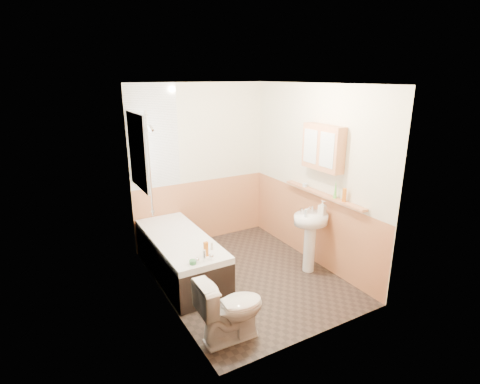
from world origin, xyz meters
The scene contains 26 objects.
floor centered at (0.00, 0.00, 0.00)m, with size 2.80×2.80×0.00m, color black.
ceiling centered at (0.00, 0.00, 2.50)m, with size 2.80×2.80×0.00m, color white.
wall_back centered at (0.00, 1.41, 1.25)m, with size 2.20×0.02×2.50m, color beige.
wall_front centered at (0.00, -1.41, 1.25)m, with size 2.20×0.02×2.50m, color beige.
wall_left centered at (-1.11, 0.00, 1.25)m, with size 0.02×2.80×2.50m, color beige.
wall_right centered at (1.11, 0.00, 1.25)m, with size 0.02×2.80×2.50m, color beige.
wainscot_right centered at (1.09, 0.00, 0.50)m, with size 0.01×2.80×1.00m, color tan.
wainscot_front centered at (0.00, -1.39, 0.50)m, with size 2.20×0.01×1.00m, color tan.
wainscot_back centered at (0.00, 1.39, 0.50)m, with size 2.20×0.01×1.00m, color tan.
tile_cladding_left centered at (-1.09, 0.00, 1.25)m, with size 0.01×2.80×2.50m, color white.
tile_return_back centered at (-0.73, 1.39, 1.75)m, with size 0.75×0.01×1.50m, color white.
window centered at (-1.06, 0.95, 1.65)m, with size 0.03×0.79×0.99m.
bathtub centered at (-0.73, 0.49, 0.29)m, with size 0.70×1.77×0.69m.
shower_riser centered at (-1.04, 0.53, 1.66)m, with size 0.11×0.09×1.31m.
toilet centered at (-0.76, -1.00, 0.34)m, with size 0.39×0.70×0.69m, color white.
sink centered at (0.84, -0.29, 0.59)m, with size 0.48×0.39×0.93m.
pine_shelf centered at (1.04, -0.26, 1.07)m, with size 0.10×1.48×0.03m, color tan.
medicine_cabinet centered at (1.01, -0.24, 1.70)m, with size 0.16×0.65×0.59m.
foam_can centered at (1.04, -0.65, 1.17)m, with size 0.05×0.05×0.17m, color orange.
green_bottle centered at (1.04, -0.49, 1.20)m, with size 0.05×0.05×0.24m, color #59C647.
black_jar centered at (1.04, 0.11, 1.11)m, with size 0.07×0.07×0.05m, color silver.
soap_bottle centered at (0.97, -0.35, 0.87)m, with size 0.09×0.19×0.09m, color silver.
clear_bottle centered at (0.71, -0.32, 0.88)m, with size 0.04×0.04×0.11m, color silver.
blue_gel centered at (-0.66, -0.19, 0.64)m, with size 0.05×0.03×0.18m, color orange.
cream_jar centered at (-0.87, -0.30, 0.57)m, with size 0.08×0.08×0.05m, color #388447.
orange_bottle centered at (-0.52, -0.07, 0.60)m, with size 0.03×0.03×0.09m, color silver.
Camera 1 is at (-2.29, -3.86, 2.59)m, focal length 28.00 mm.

